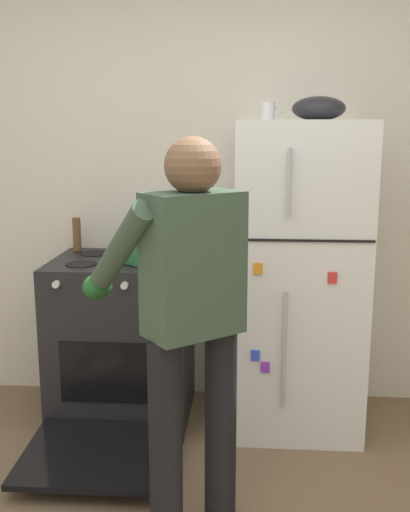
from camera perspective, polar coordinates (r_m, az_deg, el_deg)
name	(u,v)px	position (r m, az deg, el deg)	size (l,w,h in m)	color
kitchen_wall_back	(209,177)	(3.58, 0.37, 7.55)	(6.00, 0.10, 2.70)	silver
refrigerator	(297,278)	(3.29, 8.85, -2.06)	(0.68, 0.72, 1.67)	white
stove_range	(122,341)	(3.44, -7.93, -8.07)	(0.76, 1.23, 0.93)	black
person_cook	(188,306)	(2.29, -1.67, -4.81)	(0.69, 0.74, 1.60)	black
red_pot	(147,250)	(3.24, -5.54, 0.58)	(0.38, 0.28, 0.12)	#236638
coffee_mug	(268,112)	(3.24, 6.06, 13.57)	(0.11, 0.08, 0.10)	silver
pepper_mill	(77,234)	(3.58, -12.17, 2.04)	(0.05, 0.05, 0.20)	brown
mixing_bowl	(319,108)	(3.21, 10.83, 13.70)	(0.27, 0.27, 0.12)	black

